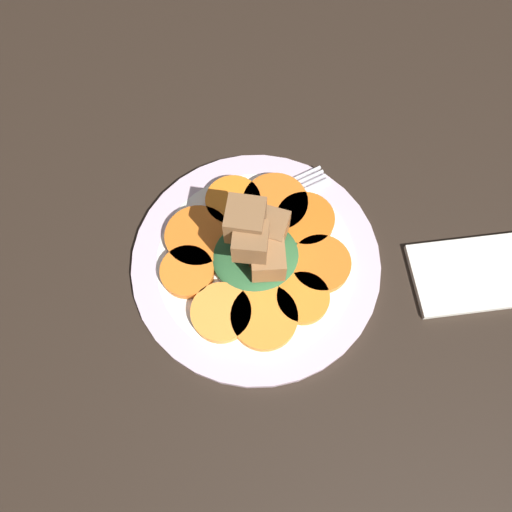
# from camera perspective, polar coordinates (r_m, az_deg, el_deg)

# --- Properties ---
(table_slab) EXTENTS (1.20, 1.20, 0.02)m
(table_slab) POSITION_cam_1_polar(r_m,az_deg,el_deg) (0.61, 0.00, -1.13)
(table_slab) COLOR black
(table_slab) RESTS_ON ground
(plate) EXTENTS (0.30, 0.30, 0.01)m
(plate) POSITION_cam_1_polar(r_m,az_deg,el_deg) (0.59, 0.00, -0.59)
(plate) COLOR silver
(plate) RESTS_ON table_slab
(carrot_slice_0) EXTENTS (0.07, 0.07, 0.01)m
(carrot_slice_0) POSITION_cam_1_polar(r_m,az_deg,el_deg) (0.62, -2.63, 6.24)
(carrot_slice_0) COLOR orange
(carrot_slice_0) RESTS_ON plate
(carrot_slice_1) EXTENTS (0.08, 0.08, 0.01)m
(carrot_slice_1) POSITION_cam_1_polar(r_m,az_deg,el_deg) (0.60, -6.64, 2.20)
(carrot_slice_1) COLOR orange
(carrot_slice_1) RESTS_ON plate
(carrot_slice_2) EXTENTS (0.06, 0.06, 0.01)m
(carrot_slice_2) POSITION_cam_1_polar(r_m,az_deg,el_deg) (0.58, -7.87, -1.80)
(carrot_slice_2) COLOR orange
(carrot_slice_2) RESTS_ON plate
(carrot_slice_3) EXTENTS (0.07, 0.07, 0.01)m
(carrot_slice_3) POSITION_cam_1_polar(r_m,az_deg,el_deg) (0.56, -4.01, -6.47)
(carrot_slice_3) COLOR orange
(carrot_slice_3) RESTS_ON plate
(carrot_slice_4) EXTENTS (0.08, 0.08, 0.01)m
(carrot_slice_4) POSITION_cam_1_polar(r_m,az_deg,el_deg) (0.56, 0.55, -7.06)
(carrot_slice_4) COLOR orange
(carrot_slice_4) RESTS_ON plate
(carrot_slice_5) EXTENTS (0.06, 0.06, 0.01)m
(carrot_slice_5) POSITION_cam_1_polar(r_m,az_deg,el_deg) (0.57, 5.38, -4.83)
(carrot_slice_5) COLOR orange
(carrot_slice_5) RESTS_ON plate
(carrot_slice_6) EXTENTS (0.07, 0.07, 0.01)m
(carrot_slice_6) POSITION_cam_1_polar(r_m,az_deg,el_deg) (0.58, 7.40, -0.89)
(carrot_slice_6) COLOR orange
(carrot_slice_6) RESTS_ON plate
(carrot_slice_7) EXTENTS (0.07, 0.07, 0.01)m
(carrot_slice_7) POSITION_cam_1_polar(r_m,az_deg,el_deg) (0.61, 5.63, 4.15)
(carrot_slice_7) COLOR orange
(carrot_slice_7) RESTS_ON plate
(carrot_slice_8) EXTENTS (0.08, 0.08, 0.01)m
(carrot_slice_8) POSITION_cam_1_polar(r_m,az_deg,el_deg) (0.62, 2.21, 6.05)
(carrot_slice_8) COLOR orange
(carrot_slice_8) RESTS_ON plate
(center_pile) EXTENTS (0.10, 0.09, 0.10)m
(center_pile) POSITION_cam_1_polar(r_m,az_deg,el_deg) (0.56, 0.19, 1.13)
(center_pile) COLOR #2D6033
(center_pile) RESTS_ON plate
(fork) EXTENTS (0.19, 0.08, 0.00)m
(fork) POSITION_cam_1_polar(r_m,az_deg,el_deg) (0.62, 0.52, 6.11)
(fork) COLOR silver
(fork) RESTS_ON plate
(napkin) EXTENTS (0.15, 0.09, 0.01)m
(napkin) POSITION_cam_1_polar(r_m,az_deg,el_deg) (0.64, 23.86, -1.89)
(napkin) COLOR silver
(napkin) RESTS_ON table_slab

